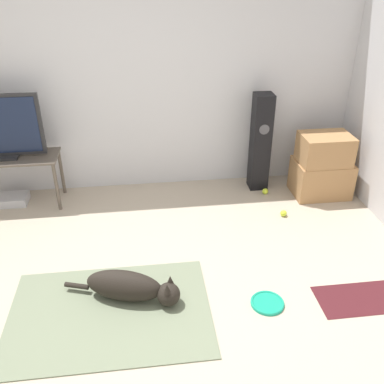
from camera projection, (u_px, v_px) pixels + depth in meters
The scene contains 13 objects.
ground_plane at pixel (122, 314), 3.20m from camera, with size 12.00×12.00×0.00m, color #B2A38E.
wall_back at pixel (115, 74), 4.40m from camera, with size 8.00×0.06×2.55m.
area_rug at pixel (110, 313), 3.21m from camera, with size 1.51×1.04×0.01m.
dog at pixel (131, 287), 3.27m from camera, with size 0.90×0.39×0.25m.
frisbee at pixel (267, 303), 3.29m from camera, with size 0.26×0.26×0.03m.
cardboard_box_lower at pixel (321, 178), 4.72m from camera, with size 0.60×0.44×0.39m.
cardboard_box_upper at pixel (325, 149), 4.53m from camera, with size 0.53×0.38×0.32m.
floor_speaker at pixel (260, 143), 4.69m from camera, with size 0.20×0.20×1.09m.
tv_stand at pixel (5, 164), 4.39m from camera, with size 1.08×0.42×0.55m.
tennis_ball_by_boxes at pixel (284, 213), 4.38m from camera, with size 0.07×0.07×0.07m.
tennis_ball_near_speaker at pixel (265, 191), 4.79m from camera, with size 0.07×0.07×0.07m.
game_console at pixel (12, 200), 4.60m from camera, with size 0.34×0.24×0.09m.
door_mat at pixel (367, 298), 3.35m from camera, with size 0.79×0.36×0.01m.
Camera 1 is at (0.23, -2.39, 2.37)m, focal length 40.00 mm.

